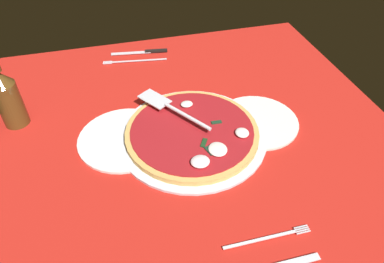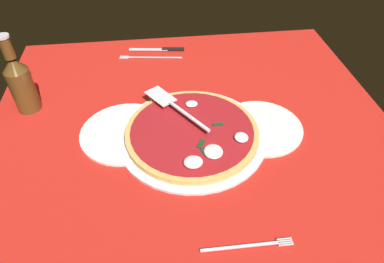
{
  "view_description": "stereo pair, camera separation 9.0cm",
  "coord_description": "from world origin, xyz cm",
  "px_view_note": "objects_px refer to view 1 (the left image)",
  "views": [
    {
      "loc": [
        17.58,
        65.23,
        62.34
      ],
      "look_at": [
        0.55,
        0.91,
        2.1
      ],
      "focal_mm": 32.76,
      "sensor_mm": 36.0,
      "label": 1
    },
    {
      "loc": [
        8.78,
        66.94,
        62.34
      ],
      "look_at": [
        0.55,
        0.91,
        2.1
      ],
      "focal_mm": 32.76,
      "sensor_mm": 36.0,
      "label": 2
    }
  ],
  "objects_px": {
    "place_setting_near": "(140,57)",
    "place_setting_far": "(265,255)",
    "dinner_plate_right": "(125,139)",
    "dinner_plate_left": "(257,121)",
    "pizza_server": "(172,108)",
    "beer_bottle": "(7,96)",
    "pizza": "(193,132)"
  },
  "relations": [
    {
      "from": "dinner_plate_right",
      "to": "place_setting_near",
      "type": "height_order",
      "value": "place_setting_near"
    },
    {
      "from": "pizza",
      "to": "place_setting_near",
      "type": "relative_size",
      "value": 1.52
    },
    {
      "from": "pizza_server",
      "to": "pizza",
      "type": "bearing_deg",
      "value": 170.6
    },
    {
      "from": "dinner_plate_left",
      "to": "place_setting_far",
      "type": "distance_m",
      "value": 0.39
    },
    {
      "from": "place_setting_far",
      "to": "beer_bottle",
      "type": "distance_m",
      "value": 0.73
    },
    {
      "from": "dinner_plate_left",
      "to": "beer_bottle",
      "type": "bearing_deg",
      "value": -14.47
    },
    {
      "from": "dinner_plate_right",
      "to": "place_setting_far",
      "type": "distance_m",
      "value": 0.45
    },
    {
      "from": "dinner_plate_right",
      "to": "place_setting_far",
      "type": "relative_size",
      "value": 1.18
    },
    {
      "from": "pizza",
      "to": "place_setting_far",
      "type": "height_order",
      "value": "pizza"
    },
    {
      "from": "place_setting_near",
      "to": "dinner_plate_right",
      "type": "bearing_deg",
      "value": 84.02
    },
    {
      "from": "dinner_plate_left",
      "to": "place_setting_near",
      "type": "xyz_separation_m",
      "value": [
        0.26,
        -0.42,
        -0.0
      ]
    },
    {
      "from": "place_setting_near",
      "to": "place_setting_far",
      "type": "xyz_separation_m",
      "value": [
        -0.12,
        0.79,
        -0.0
      ]
    },
    {
      "from": "pizza",
      "to": "place_setting_far",
      "type": "distance_m",
      "value": 0.36
    },
    {
      "from": "dinner_plate_right",
      "to": "beer_bottle",
      "type": "bearing_deg",
      "value": -27.37
    },
    {
      "from": "pizza_server",
      "to": "place_setting_far",
      "type": "bearing_deg",
      "value": 156.93
    },
    {
      "from": "dinner_plate_left",
      "to": "pizza",
      "type": "relative_size",
      "value": 0.65
    },
    {
      "from": "pizza",
      "to": "beer_bottle",
      "type": "relative_size",
      "value": 1.51
    },
    {
      "from": "pizza",
      "to": "beer_bottle",
      "type": "distance_m",
      "value": 0.48
    },
    {
      "from": "dinner_plate_left",
      "to": "dinner_plate_right",
      "type": "height_order",
      "value": "same"
    },
    {
      "from": "dinner_plate_right",
      "to": "place_setting_far",
      "type": "xyz_separation_m",
      "value": [
        -0.22,
        0.39,
        -0.0
      ]
    },
    {
      "from": "beer_bottle",
      "to": "pizza_server",
      "type": "bearing_deg",
      "value": 166.59
    },
    {
      "from": "dinner_plate_right",
      "to": "beer_bottle",
      "type": "distance_m",
      "value": 0.32
    },
    {
      "from": "pizza_server",
      "to": "dinner_plate_right",
      "type": "bearing_deg",
      "value": 73.94
    },
    {
      "from": "place_setting_far",
      "to": "place_setting_near",
      "type": "bearing_deg",
      "value": 99.24
    },
    {
      "from": "dinner_plate_left",
      "to": "place_setting_near",
      "type": "relative_size",
      "value": 0.98
    },
    {
      "from": "pizza_server",
      "to": "place_setting_near",
      "type": "distance_m",
      "value": 0.36
    },
    {
      "from": "pizza",
      "to": "place_setting_near",
      "type": "height_order",
      "value": "pizza"
    },
    {
      "from": "beer_bottle",
      "to": "place_setting_near",
      "type": "bearing_deg",
      "value": -145.18
    },
    {
      "from": "pizza_server",
      "to": "place_setting_far",
      "type": "relative_size",
      "value": 1.07
    },
    {
      "from": "pizza",
      "to": "pizza_server",
      "type": "xyz_separation_m",
      "value": [
        0.04,
        -0.08,
        0.03
      ]
    },
    {
      "from": "dinner_plate_right",
      "to": "dinner_plate_left",
      "type": "bearing_deg",
      "value": 176.63
    },
    {
      "from": "pizza",
      "to": "place_setting_near",
      "type": "xyz_separation_m",
      "value": [
        0.07,
        -0.44,
        -0.02
      ]
    }
  ]
}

